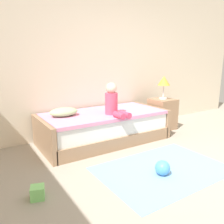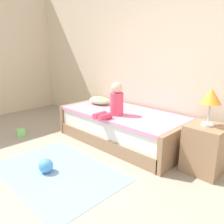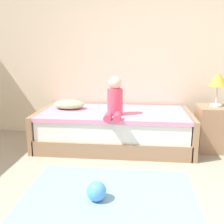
% 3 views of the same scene
% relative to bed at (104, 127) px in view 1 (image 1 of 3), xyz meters
% --- Properties ---
extents(wall_rear, '(7.20, 0.10, 2.90)m').
position_rel_bed_xyz_m(wall_rear, '(0.54, 0.60, 1.20)').
color(wall_rear, beige).
rests_on(wall_rear, ground).
extents(bed, '(2.11, 1.00, 0.50)m').
position_rel_bed_xyz_m(bed, '(0.00, 0.00, 0.00)').
color(bed, '#997556').
rests_on(bed, ground).
extents(nightstand, '(0.44, 0.44, 0.60)m').
position_rel_bed_xyz_m(nightstand, '(1.35, -0.00, 0.05)').
color(nightstand, '#997556').
rests_on(nightstand, ground).
extents(table_lamp, '(0.24, 0.24, 0.45)m').
position_rel_bed_xyz_m(table_lamp, '(1.35, -0.00, 0.69)').
color(table_lamp, silver).
rests_on(table_lamp, nightstand).
extents(child_figure, '(0.20, 0.51, 0.50)m').
position_rel_bed_xyz_m(child_figure, '(0.03, -0.23, 0.46)').
color(child_figure, '#E04C6B').
rests_on(child_figure, bed).
extents(pillow, '(0.44, 0.30, 0.13)m').
position_rel_bed_xyz_m(pillow, '(-0.66, 0.10, 0.32)').
color(pillow, '#99CC8C').
rests_on(pillow, bed).
extents(toy_ball, '(0.18, 0.18, 0.18)m').
position_rel_bed_xyz_m(toy_ball, '(-0.02, -1.40, -0.16)').
color(toy_ball, '#4C99E5').
rests_on(toy_ball, ground).
extents(area_rug, '(1.60, 1.10, 0.01)m').
position_rel_bed_xyz_m(area_rug, '(0.09, -1.30, -0.24)').
color(area_rug, '#7AA8CC').
rests_on(area_rug, ground).
extents(toy_block, '(0.16, 0.16, 0.13)m').
position_rel_bed_xyz_m(toy_block, '(-1.40, -1.08, -0.18)').
color(toy_block, '#7FD872').
rests_on(toy_block, ground).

